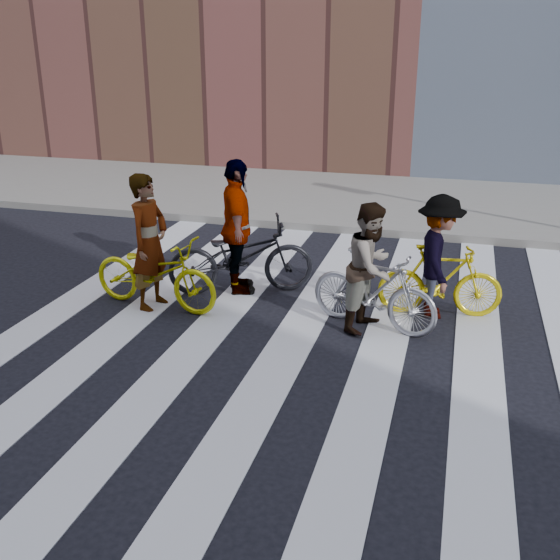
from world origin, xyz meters
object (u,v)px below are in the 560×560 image
at_px(bike_silver_mid, 374,290).
at_px(rider_rear, 237,228).
at_px(rider_left, 149,242).
at_px(rider_mid, 371,267).
at_px(bike_yellow_left, 155,273).
at_px(bike_dark_rear, 241,256).
at_px(bike_yellow_right, 440,281).
at_px(rider_right, 438,257).

xyz_separation_m(bike_silver_mid, rider_rear, (-2.07, 0.73, 0.46)).
distance_m(rider_left, rider_mid, 2.97).
xyz_separation_m(bike_silver_mid, rider_mid, (-0.05, 0.00, 0.31)).
height_order(bike_yellow_left, rider_left, rider_left).
bearing_deg(bike_dark_rear, bike_yellow_right, -114.29).
xyz_separation_m(bike_yellow_right, bike_dark_rear, (-2.81, 0.08, 0.06)).
distance_m(bike_silver_mid, rider_left, 3.05).
xyz_separation_m(bike_dark_rear, rider_right, (2.76, -0.08, 0.27)).
distance_m(bike_dark_rear, rider_right, 2.77).
relative_size(bike_dark_rear, rider_mid, 1.27).
height_order(bike_yellow_left, rider_right, rider_right).
bearing_deg(bike_yellow_left, bike_dark_rear, -40.23).
bearing_deg(bike_yellow_right, bike_yellow_left, 93.85).
bearing_deg(bike_yellow_right, rider_mid, 120.15).
distance_m(bike_yellow_left, bike_silver_mid, 2.97).
distance_m(bike_dark_rear, rider_mid, 2.12).
distance_m(bike_dark_rear, rider_left, 1.36).
bearing_deg(rider_mid, bike_yellow_left, 109.63).
height_order(rider_left, rider_mid, rider_left).
xyz_separation_m(rider_left, rider_mid, (2.97, 0.11, -0.11)).
relative_size(bike_yellow_left, rider_mid, 1.16).
xyz_separation_m(bike_yellow_right, rider_right, (-0.05, 0.00, 0.33)).
distance_m(bike_yellow_right, bike_dark_rear, 2.81).
distance_m(rider_right, rider_rear, 2.81).
relative_size(bike_yellow_left, rider_right, 1.16).
bearing_deg(rider_right, bike_silver_mid, 123.72).
bearing_deg(rider_left, rider_right, -70.31).
bearing_deg(bike_silver_mid, rider_right, -31.25).
relative_size(rider_left, rider_rear, 0.95).
xyz_separation_m(bike_yellow_left, bike_dark_rear, (0.95, 0.84, 0.05)).
height_order(bike_yellow_left, rider_rear, rider_rear).
xyz_separation_m(bike_silver_mid, rider_right, (0.74, 0.65, 0.31)).
relative_size(bike_silver_mid, rider_left, 0.92).
relative_size(rider_mid, rider_right, 1.00).
bearing_deg(rider_right, bike_yellow_left, 93.99).
xyz_separation_m(rider_mid, rider_rear, (-2.02, 0.73, 0.15)).
xyz_separation_m(bike_yellow_right, rider_mid, (-0.84, -0.65, 0.33)).
bearing_deg(rider_rear, bike_silver_mid, -132.06).
height_order(bike_dark_rear, rider_right, rider_right).
bearing_deg(rider_mid, rider_left, 109.60).
xyz_separation_m(bike_yellow_left, bike_yellow_right, (3.76, 0.76, -0.01)).
xyz_separation_m(rider_left, rider_right, (3.76, 0.76, -0.11)).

